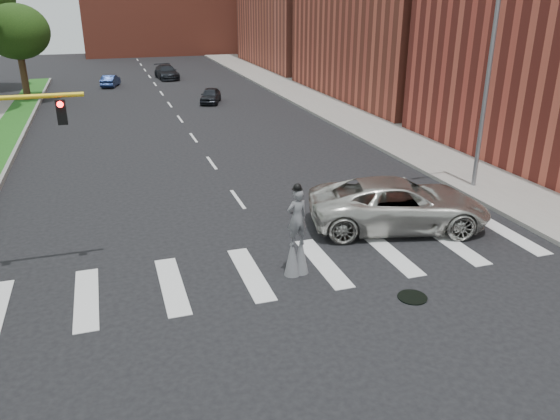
# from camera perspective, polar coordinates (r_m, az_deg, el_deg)

# --- Properties ---
(ground_plane) EXTENTS (160.00, 160.00, 0.00)m
(ground_plane) POSITION_cam_1_polar(r_m,az_deg,el_deg) (17.63, 1.82, -7.53)
(ground_plane) COLOR black
(ground_plane) RESTS_ON ground
(median_curb) EXTENTS (0.20, 60.00, 0.28)m
(median_curb) POSITION_cam_1_polar(r_m,az_deg,el_deg) (35.88, -25.79, 5.80)
(median_curb) COLOR gray
(median_curb) RESTS_ON ground
(sidewalk_right) EXTENTS (5.00, 90.00, 0.18)m
(sidewalk_right) POSITION_cam_1_polar(r_m,az_deg,el_deg) (44.12, 6.31, 10.32)
(sidewalk_right) COLOR gray
(sidewalk_right) RESTS_ON ground
(manhole) EXTENTS (0.90, 0.90, 0.04)m
(manhole) POSITION_cam_1_polar(r_m,az_deg,el_deg) (17.24, 13.66, -8.85)
(manhole) COLOR black
(manhole) RESTS_ON ground
(streetlight) EXTENTS (2.05, 0.20, 9.00)m
(streetlight) POSITION_cam_1_polar(r_m,az_deg,el_deg) (26.35, 20.65, 12.20)
(streetlight) COLOR slate
(streetlight) RESTS_ON ground
(stilt_performer) EXTENTS (0.84, 0.58, 3.14)m
(stilt_performer) POSITION_cam_1_polar(r_m,az_deg,el_deg) (17.57, 1.76, -2.91)
(stilt_performer) COLOR #382616
(stilt_performer) RESTS_ON ground
(suv_crossing) EXTENTS (7.53, 4.80, 1.93)m
(suv_crossing) POSITION_cam_1_polar(r_m,az_deg,el_deg) (21.78, 12.30, 0.60)
(suv_crossing) COLOR #B9B6AF
(suv_crossing) RESTS_ON ground
(car_near) EXTENTS (2.60, 3.98, 1.26)m
(car_near) POSITION_cam_1_polar(r_m,az_deg,el_deg) (47.70, -7.27, 11.78)
(car_near) COLOR black
(car_near) RESTS_ON ground
(car_mid) EXTENTS (2.12, 3.76, 1.17)m
(car_mid) POSITION_cam_1_polar(r_m,az_deg,el_deg) (58.69, -17.30, 12.77)
(car_mid) COLOR navy
(car_mid) RESTS_ON ground
(car_far) EXTENTS (2.46, 5.18, 1.46)m
(car_far) POSITION_cam_1_polar(r_m,az_deg,el_deg) (62.86, -11.76, 13.93)
(car_far) COLOR black
(car_far) RESTS_ON ground
(tree_6) EXTENTS (5.26, 5.26, 8.02)m
(tree_6) POSITION_cam_1_polar(r_m,az_deg,el_deg) (51.88, -25.81, 16.40)
(tree_6) COLOR #382616
(tree_6) RESTS_ON ground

